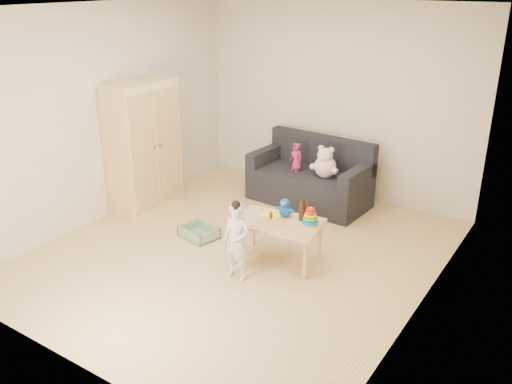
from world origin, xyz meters
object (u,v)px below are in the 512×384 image
Objects in this scene: wardrobe at (143,147)px; play_table at (278,241)px; sofa at (309,187)px; toddler at (237,243)px.

play_table is at bearing -7.94° from wardrobe.
sofa is (1.72, 1.31, -0.61)m from wardrobe.
sofa is 2.18m from toddler.
wardrobe reaches higher than toddler.
play_table reaches higher than sofa.
wardrobe is 2.26m from toddler.
play_table is (0.50, -1.62, 0.02)m from sofa.
toddler is at bearing -77.65° from sofa.
toddler reaches higher than sofa.
wardrobe is 1.06× the size of sofa.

